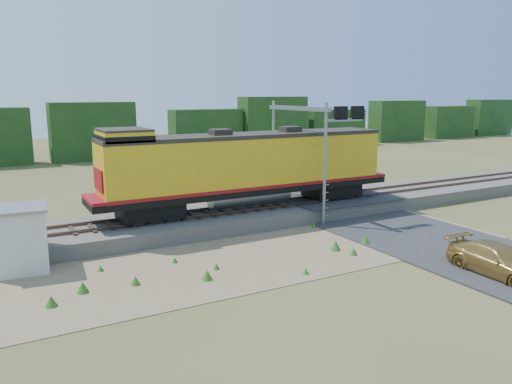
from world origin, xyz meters
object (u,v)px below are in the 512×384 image
locomotive (245,166)px  signal_gantry (309,131)px  shed (20,239)px  car (498,261)px

locomotive → signal_gantry: (3.85, -0.66, 1.90)m
shed → car: size_ratio=0.63×
shed → signal_gantry: bearing=12.4°
shed → locomotive: bearing=17.6°
car → signal_gantry: bearing=97.1°
signal_gantry → car: signal_gantry is taller
locomotive → signal_gantry: bearing=-9.7°
signal_gantry → car: bearing=-84.1°
locomotive → shed: (-12.02, -2.57, -1.87)m
shed → car: 19.86m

